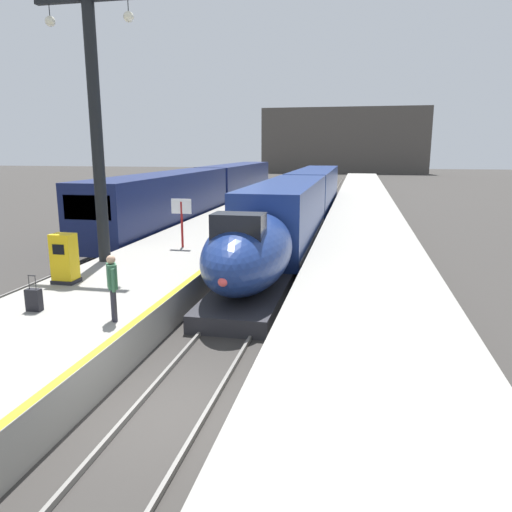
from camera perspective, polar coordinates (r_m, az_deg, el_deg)
name	(u,v)px	position (r m, az deg, el deg)	size (l,w,h in m)	color
ground_plane	(171,413)	(10.66, -9.90, -17.54)	(260.00, 260.00, 0.00)	#33302D
platform_left	(246,218)	(34.48, -1.12, 4.46)	(4.80, 110.00, 1.05)	gray
platform_right	(364,221)	(33.63, 12.50, 3.96)	(4.80, 110.00, 1.05)	gray
platform_left_safety_stripe	(279,211)	(33.98, 2.65, 5.23)	(0.20, 107.80, 0.01)	yellow
rail_main_left	(298,220)	(36.67, 4.90, 4.16)	(0.08, 110.00, 0.12)	slate
rail_main_right	(318,221)	(36.53, 7.24, 4.07)	(0.08, 110.00, 0.12)	slate
rail_secondary_left	(194,217)	(38.48, -7.20, 4.49)	(0.08, 110.00, 0.12)	slate
rail_secondary_right	(213,218)	(38.02, -5.06, 4.45)	(0.08, 110.00, 0.12)	slate
highspeed_train_main	(301,202)	(31.58, 5.24, 6.23)	(2.92, 38.32, 3.60)	navy
regional_train_adjacent	(209,189)	(39.53, -5.49, 7.76)	(2.85, 36.60, 3.80)	#141E4C
station_column_mid	(95,106)	(19.38, -18.27, 16.26)	(4.00, 0.68, 9.59)	black
passenger_near_edge	(112,283)	(12.64, -16.38, -3.00)	(0.40, 0.49, 1.69)	#23232D
rolling_suitcase	(34,300)	(14.34, -24.44, -4.66)	(0.40, 0.22, 0.98)	black
ticket_machine_yellow	(65,260)	(16.82, -21.38, -0.47)	(0.76, 0.62, 1.60)	yellow
departure_info_board	(182,213)	(21.51, -8.66, 4.97)	(0.90, 0.10, 2.12)	maroon
terminus_back_wall	(344,141)	(110.61, 10.18, 13.09)	(36.00, 2.00, 14.00)	#4C4742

